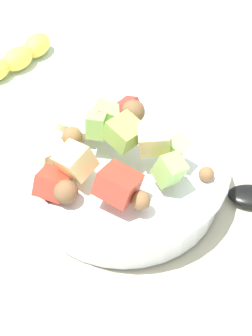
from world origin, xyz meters
TOP-DOWN VIEW (x-y plane):
  - ground_plane at (0.00, 0.00)m, footprint 2.40×2.40m
  - placemat at (0.00, 0.00)m, footprint 0.45×0.37m
  - salad_bowl at (0.00, 0.00)m, footprint 0.25×0.25m
  - banana_whole at (-0.30, 0.13)m, footprint 0.06×0.15m

SIDE VIEW (x-z plane):
  - ground_plane at x=0.00m, z-range 0.00..0.00m
  - placemat at x=0.00m, z-range 0.00..0.01m
  - banana_whole at x=-0.30m, z-range 0.00..0.04m
  - salad_bowl at x=0.00m, z-range -0.01..0.10m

